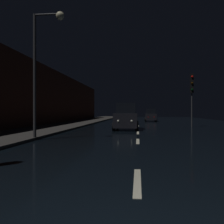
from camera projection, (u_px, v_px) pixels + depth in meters
ground at (138, 126)px, 26.80m from camera, size 27.58×84.00×0.02m
sidewalk_left at (70, 124)px, 27.60m from camera, size 4.40×84.00×0.15m
building_facade_left at (34, 94)px, 24.38m from camera, size 0.80×63.00×6.45m
lane_centerline at (138, 136)px, 15.45m from camera, size 0.16×22.98×0.01m
traffic_light_far_right at (192, 88)px, 24.42m from camera, size 0.31×0.46×5.25m
streetlamp_overhead at (43, 55)px, 13.18m from camera, size 1.70×0.44×6.81m
car_approaching_headlights at (126, 117)px, 21.00m from camera, size 2.05×4.44×2.24m
car_distant_taillights at (151, 116)px, 38.34m from camera, size 1.77×3.83×1.93m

